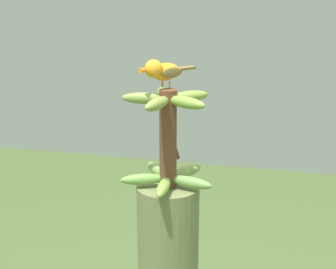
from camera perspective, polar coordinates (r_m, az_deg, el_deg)
The scene contains 2 objects.
banana_bunch at distance 1.49m, azimuth 0.03°, elevation -0.58°, with size 0.28×0.28×0.30m.
perched_bird at distance 1.46m, azimuth -0.69°, elevation 7.22°, with size 0.17×0.14×0.09m.
Camera 1 is at (-1.38, -0.35, 1.93)m, focal length 53.94 mm.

